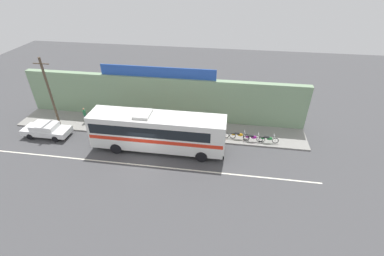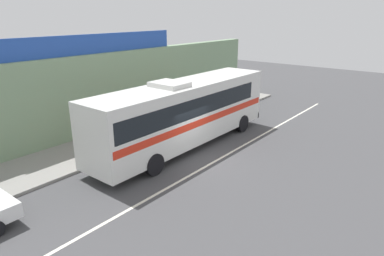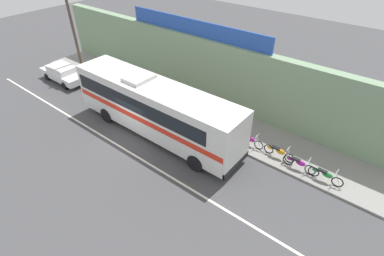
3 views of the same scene
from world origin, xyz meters
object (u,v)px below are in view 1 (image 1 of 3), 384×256
(utility_pole, at_px, (50,93))
(motorcycle_green, at_px, (268,139))
(intercity_bus, at_px, (157,130))
(parked_car, at_px, (46,130))
(pedestrian_near_shop, at_px, (85,114))
(motorcycle_purple, at_px, (239,135))
(motorcycle_blue, at_px, (253,138))
(motorcycle_red, at_px, (219,134))

(utility_pole, relative_size, motorcycle_green, 3.94)
(intercity_bus, height_order, parked_car, intercity_bus)
(utility_pole, height_order, motorcycle_green, utility_pole)
(pedestrian_near_shop, bearing_deg, motorcycle_purple, -2.89)
(utility_pole, xyz_separation_m, motorcycle_blue, (19.92, 0.20, -3.40))
(motorcycle_blue, distance_m, pedestrian_near_shop, 17.65)
(motorcycle_green, bearing_deg, parked_car, -175.14)
(utility_pole, bearing_deg, motorcycle_blue, 0.57)
(parked_car, height_order, motorcycle_purple, parked_car)
(parked_car, xyz_separation_m, motorcycle_blue, (20.28, 1.85, -0.17))
(motorcycle_green, bearing_deg, pedestrian_near_shop, 176.86)
(motorcycle_purple, bearing_deg, parked_car, -173.77)
(motorcycle_green, height_order, pedestrian_near_shop, pedestrian_near_shop)
(motorcycle_blue, xyz_separation_m, motorcycle_purple, (-1.30, 0.22, 0.00))
(intercity_bus, relative_size, motorcycle_purple, 6.33)
(intercity_bus, distance_m, motorcycle_red, 6.28)
(parked_car, height_order, utility_pole, utility_pole)
(motorcycle_green, bearing_deg, intercity_bus, -167.20)
(parked_car, distance_m, motorcycle_purple, 19.09)
(utility_pole, relative_size, pedestrian_near_shop, 4.41)
(motorcycle_blue, bearing_deg, motorcycle_red, 176.76)
(motorcycle_blue, distance_m, motorcycle_purple, 1.32)
(motorcycle_green, bearing_deg, motorcycle_red, 177.70)
(motorcycle_blue, bearing_deg, pedestrian_near_shop, 176.62)
(motorcycle_purple, bearing_deg, utility_pole, -178.72)
(utility_pole, relative_size, motorcycle_blue, 3.89)
(utility_pole, xyz_separation_m, motorcycle_purple, (18.62, 0.41, -3.40))
(utility_pole, xyz_separation_m, motorcycle_green, (21.38, 0.19, -3.40))
(intercity_bus, xyz_separation_m, motorcycle_red, (5.56, 2.51, -1.50))
(intercity_bus, height_order, motorcycle_purple, intercity_bus)
(intercity_bus, xyz_separation_m, motorcycle_purple, (7.47, 2.55, -1.50))
(motorcycle_green, distance_m, pedestrian_near_shop, 19.11)
(motorcycle_red, distance_m, pedestrian_near_shop, 14.43)
(parked_car, bearing_deg, motorcycle_purple, 6.23)
(parked_car, xyz_separation_m, utility_pole, (0.36, 1.66, 3.23))
(intercity_bus, bearing_deg, motorcycle_green, 12.80)
(motorcycle_blue, height_order, motorcycle_green, same)
(pedestrian_near_shop, bearing_deg, motorcycle_blue, -3.38)
(intercity_bus, height_order, motorcycle_blue, intercity_bus)
(intercity_bus, xyz_separation_m, motorcycle_blue, (8.78, 2.33, -1.50))
(intercity_bus, relative_size, utility_pole, 1.65)
(parked_car, distance_m, motorcycle_green, 21.82)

